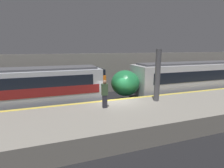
{
  "coord_description": "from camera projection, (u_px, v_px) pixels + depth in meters",
  "views": [
    {
      "loc": [
        -4.4,
        -11.68,
        4.91
      ],
      "look_at": [
        -0.04,
        0.81,
        2.14
      ],
      "focal_mm": 28.0,
      "sensor_mm": 36.0,
      "label": 1
    }
  ],
  "objects": [
    {
      "name": "ground_plane",
      "position": [
        116.0,
        114.0,
        13.22
      ],
      "size": [
        120.0,
        120.0,
        0.0
      ],
      "primitive_type": "plane",
      "color": "black"
    },
    {
      "name": "station_rear_barrier",
      "position": [
        95.0,
        74.0,
        18.86
      ],
      "size": [
        50.0,
        0.15,
        4.3
      ],
      "color": "#9E998E",
      "rests_on": "ground"
    },
    {
      "name": "support_pillar_near",
      "position": [
        158.0,
        76.0,
        12.23
      ],
      "size": [
        0.38,
        0.38,
        3.67
      ],
      "color": "#56565B",
      "rests_on": "platform"
    },
    {
      "name": "person_waiting",
      "position": [
        105.0,
        93.0,
        10.95
      ],
      "size": [
        0.38,
        0.24,
        1.79
      ],
      "color": "#2D2D38",
      "rests_on": "platform"
    },
    {
      "name": "train_modern",
      "position": [
        217.0,
        77.0,
        18.69
      ],
      "size": [
        23.14,
        2.91,
        3.49
      ],
      "color": "black",
      "rests_on": "ground"
    },
    {
      "name": "platform",
      "position": [
        130.0,
        119.0,
        10.85
      ],
      "size": [
        40.0,
        4.89,
        1.16
      ],
      "color": "gray",
      "rests_on": "ground"
    }
  ]
}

